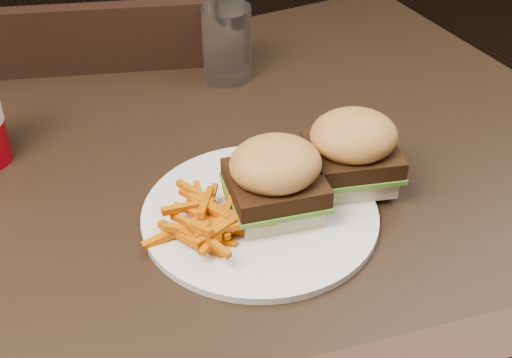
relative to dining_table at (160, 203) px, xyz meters
name	(u,v)px	position (x,y,z in m)	size (l,w,h in m)	color
dining_table	(160,203)	(0.00, 0.00, 0.00)	(1.20, 0.80, 0.04)	black
chair_far	(124,168)	(0.09, 0.50, -0.30)	(0.40, 0.40, 0.04)	black
plate	(260,215)	(0.09, -0.10, 0.03)	(0.27, 0.27, 0.01)	white
sandwich_half_a	(275,202)	(0.10, -0.11, 0.04)	(0.09, 0.09, 0.02)	beige
sandwich_half_b	(350,173)	(0.21, -0.10, 0.04)	(0.09, 0.09, 0.02)	beige
fries_pile	(210,216)	(0.02, -0.11, 0.05)	(0.10, 0.10, 0.04)	#BC4200
tumbler	(227,44)	(0.20, 0.22, 0.08)	(0.07, 0.07, 0.11)	white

